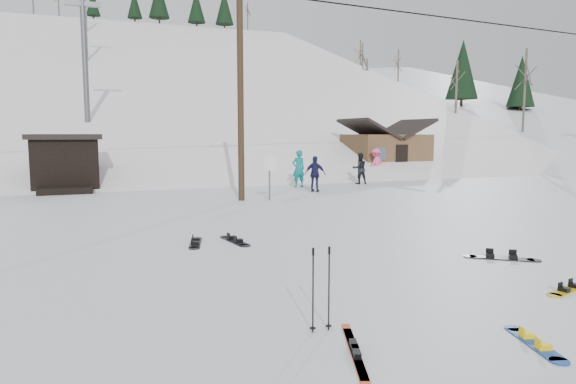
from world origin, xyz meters
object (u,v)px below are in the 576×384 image
object	(u,v)px
utility_pole	(240,87)
hero_snowboard	(535,343)
cabin	(385,152)
hero_skis	(355,351)

from	to	relation	value
utility_pole	hero_snowboard	distance (m)	16.29
cabin	hero_snowboard	xyz separation A→B (m)	(-13.31, -25.60, -1.46)
utility_pole	hero_snowboard	xyz separation A→B (m)	(-0.31, -15.61, -4.66)
utility_pole	hero_skis	bearing A→B (deg)	-100.15
hero_snowboard	cabin	bearing A→B (deg)	-12.35
cabin	hero_skis	xyz separation A→B (m)	(-15.69, -25.00, -1.45)
cabin	hero_snowboard	distance (m)	28.89
utility_pole	cabin	xyz separation A→B (m)	(13.00, 10.00, -3.20)
utility_pole	cabin	world-z (taller)	utility_pole
utility_pole	hero_snowboard	world-z (taller)	utility_pole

